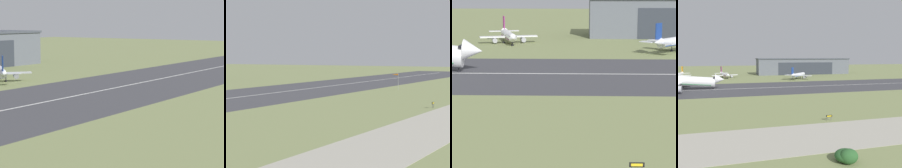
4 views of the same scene
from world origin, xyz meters
The scene contains 3 objects.
runway_strip centered at (0.00, 106.49, 0.03)m, with size 466.78×47.22×0.06m, color #3D3D42.
runway_centreline centered at (0.00, 106.49, 0.07)m, with size 420.10×0.70×0.01m, color silver.
airplane_parked_centre centered at (5.65, 146.03, 3.14)m, with size 20.55×21.82×9.20m.
Camera 1 is at (-118.17, 22.30, 20.43)m, focal length 85.00 mm.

